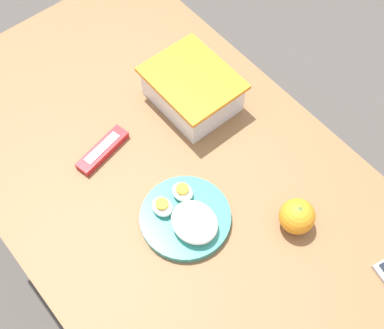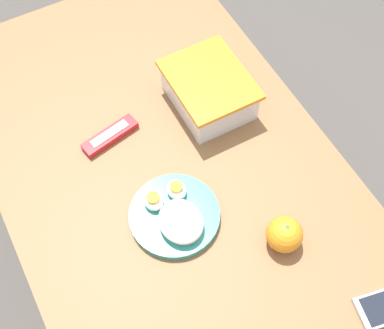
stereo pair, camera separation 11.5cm
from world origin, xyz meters
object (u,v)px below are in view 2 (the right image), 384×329
object	(u,v)px
orange_fruit	(284,234)
rice_plate	(176,215)
food_container	(209,92)
candy_bar	(110,136)

from	to	relation	value
orange_fruit	rice_plate	bearing A→B (deg)	-131.15
orange_fruit	rice_plate	distance (m)	0.23
food_container	candy_bar	size ratio (longest dim) A/B	1.48
rice_plate	candy_bar	world-z (taller)	rice_plate
rice_plate	candy_bar	size ratio (longest dim) A/B	1.35
rice_plate	candy_bar	xyz separation A→B (m)	(-0.25, -0.04, -0.01)
candy_bar	rice_plate	bearing A→B (deg)	8.49
food_container	rice_plate	world-z (taller)	food_container
orange_fruit	rice_plate	world-z (taller)	orange_fruit
orange_fruit	candy_bar	size ratio (longest dim) A/B	0.53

